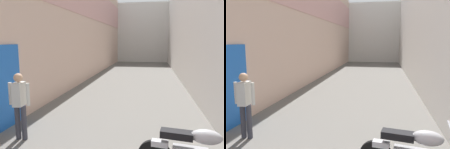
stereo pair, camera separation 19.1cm
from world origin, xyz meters
The scene contains 5 objects.
ground_plane centered at (0.00, 10.51, 0.00)m, with size 41.02×41.02×0.00m, color #66635E.
building_left centered at (-2.90, 12.45, 3.30)m, with size 0.45×25.02×6.54m.
building_right centered at (2.90, 12.51, 3.92)m, with size 0.45×25.02×7.84m.
building_far_end centered at (0.00, 26.02, 3.19)m, with size 8.41×2.00×6.38m, color silver.
pedestrian_further_down centered at (-1.93, 4.95, 0.92)m, with size 0.52×0.36×1.57m.
Camera 2 is at (1.23, 0.47, 2.29)m, focal length 35.70 mm.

